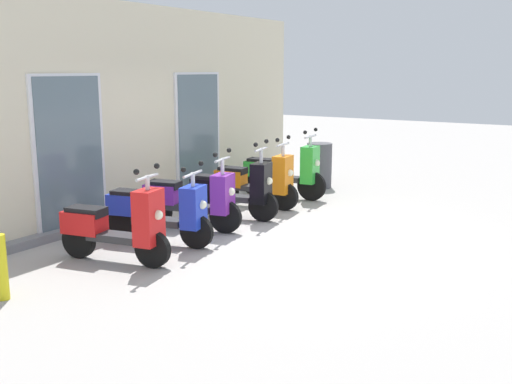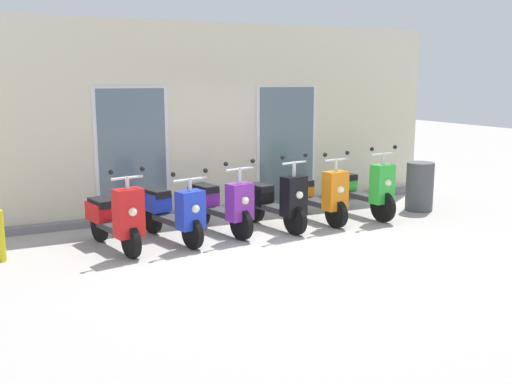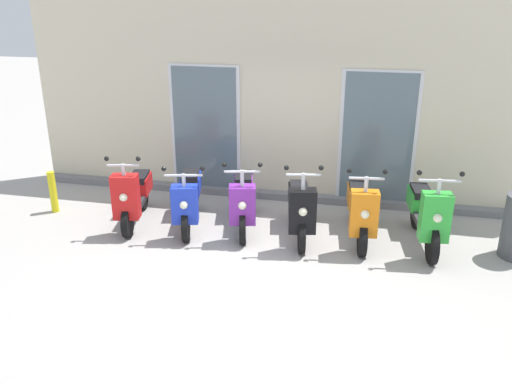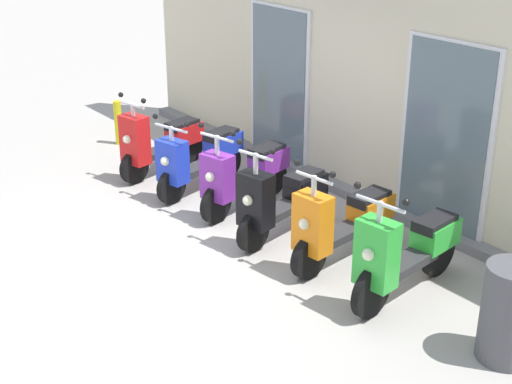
{
  "view_description": "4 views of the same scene",
  "coord_description": "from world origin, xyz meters",
  "px_view_note": "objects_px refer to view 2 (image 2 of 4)",
  "views": [
    {
      "loc": [
        -7.2,
        -4.46,
        2.36
      ],
      "look_at": [
        0.21,
        0.32,
        0.54
      ],
      "focal_mm": 41.92,
      "sensor_mm": 36.0,
      "label": 1
    },
    {
      "loc": [
        -3.91,
        -7.36,
        2.42
      ],
      "look_at": [
        -0.1,
        0.49,
        0.73
      ],
      "focal_mm": 41.08,
      "sensor_mm": 36.0,
      "label": 2
    },
    {
      "loc": [
        1.39,
        -6.32,
        3.49
      ],
      "look_at": [
        -0.22,
        0.86,
        0.67
      ],
      "focal_mm": 37.28,
      "sensor_mm": 36.0,
      "label": 3
    },
    {
      "loc": [
        6.44,
        -4.11,
        3.88
      ],
      "look_at": [
        0.32,
        0.6,
        0.59
      ],
      "focal_mm": 51.67,
      "sensor_mm": 36.0,
      "label": 4
    }
  ],
  "objects_px": {
    "scooter_purple": "(220,204)",
    "scooter_green": "(362,188)",
    "scooter_black": "(275,200)",
    "scooter_red": "(115,217)",
    "scooter_orange": "(316,195)",
    "trash_bin": "(420,186)",
    "scooter_blue": "(172,210)",
    "curb_bollard": "(0,236)"
  },
  "relations": [
    {
      "from": "scooter_purple",
      "to": "scooter_green",
      "type": "bearing_deg",
      "value": -0.63
    },
    {
      "from": "scooter_black",
      "to": "scooter_red",
      "type": "bearing_deg",
      "value": -178.56
    },
    {
      "from": "scooter_orange",
      "to": "scooter_green",
      "type": "height_order",
      "value": "scooter_green"
    },
    {
      "from": "scooter_black",
      "to": "trash_bin",
      "type": "distance_m",
      "value": 3.05
    },
    {
      "from": "trash_bin",
      "to": "scooter_red",
      "type": "bearing_deg",
      "value": -178.97
    },
    {
      "from": "scooter_blue",
      "to": "scooter_orange",
      "type": "bearing_deg",
      "value": 2.45
    },
    {
      "from": "scooter_blue",
      "to": "scooter_black",
      "type": "relative_size",
      "value": 1.03
    },
    {
      "from": "trash_bin",
      "to": "scooter_purple",
      "type": "bearing_deg",
      "value": 178.39
    },
    {
      "from": "scooter_purple",
      "to": "scooter_orange",
      "type": "bearing_deg",
      "value": -0.23
    },
    {
      "from": "scooter_orange",
      "to": "scooter_green",
      "type": "relative_size",
      "value": 0.95
    },
    {
      "from": "scooter_orange",
      "to": "scooter_purple",
      "type": "bearing_deg",
      "value": 179.77
    },
    {
      "from": "scooter_blue",
      "to": "trash_bin",
      "type": "bearing_deg",
      "value": 0.1
    },
    {
      "from": "scooter_red",
      "to": "scooter_black",
      "type": "bearing_deg",
      "value": 1.44
    },
    {
      "from": "scooter_blue",
      "to": "scooter_black",
      "type": "distance_m",
      "value": 1.75
    },
    {
      "from": "scooter_red",
      "to": "scooter_black",
      "type": "xyz_separation_m",
      "value": [
        2.62,
        0.07,
        0.0
      ]
    },
    {
      "from": "scooter_black",
      "to": "scooter_green",
      "type": "xyz_separation_m",
      "value": [
        1.79,
        0.12,
        0.03
      ]
    },
    {
      "from": "scooter_black",
      "to": "scooter_blue",
      "type": "bearing_deg",
      "value": 179.1
    },
    {
      "from": "scooter_blue",
      "to": "scooter_green",
      "type": "height_order",
      "value": "scooter_green"
    },
    {
      "from": "curb_bollard",
      "to": "trash_bin",
      "type": "height_order",
      "value": "trash_bin"
    },
    {
      "from": "scooter_green",
      "to": "trash_bin",
      "type": "height_order",
      "value": "scooter_green"
    },
    {
      "from": "scooter_purple",
      "to": "scooter_orange",
      "type": "xyz_separation_m",
      "value": [
        1.77,
        -0.01,
        -0.01
      ]
    },
    {
      "from": "scooter_blue",
      "to": "scooter_orange",
      "type": "xyz_separation_m",
      "value": [
        2.61,
        0.11,
        -0.01
      ]
    },
    {
      "from": "scooter_green",
      "to": "scooter_orange",
      "type": "bearing_deg",
      "value": 178.6
    },
    {
      "from": "scooter_purple",
      "to": "trash_bin",
      "type": "distance_m",
      "value": 3.95
    },
    {
      "from": "scooter_blue",
      "to": "curb_bollard",
      "type": "height_order",
      "value": "scooter_blue"
    },
    {
      "from": "scooter_orange",
      "to": "scooter_green",
      "type": "distance_m",
      "value": 0.93
    },
    {
      "from": "scooter_purple",
      "to": "scooter_black",
      "type": "distance_m",
      "value": 0.92
    },
    {
      "from": "scooter_blue",
      "to": "scooter_black",
      "type": "xyz_separation_m",
      "value": [
        1.75,
        -0.03,
        0.0
      ]
    },
    {
      "from": "scooter_red",
      "to": "scooter_orange",
      "type": "xyz_separation_m",
      "value": [
        3.49,
        0.21,
        -0.01
      ]
    },
    {
      "from": "scooter_purple",
      "to": "trash_bin",
      "type": "height_order",
      "value": "scooter_purple"
    },
    {
      "from": "scooter_red",
      "to": "scooter_orange",
      "type": "height_order",
      "value": "scooter_orange"
    },
    {
      "from": "scooter_purple",
      "to": "scooter_orange",
      "type": "relative_size",
      "value": 0.99
    },
    {
      "from": "scooter_black",
      "to": "trash_bin",
      "type": "relative_size",
      "value": 1.7
    },
    {
      "from": "trash_bin",
      "to": "scooter_blue",
      "type": "bearing_deg",
      "value": -179.9
    },
    {
      "from": "scooter_red",
      "to": "scooter_black",
      "type": "distance_m",
      "value": 2.62
    },
    {
      "from": "scooter_blue",
      "to": "scooter_purple",
      "type": "xyz_separation_m",
      "value": [
        0.84,
        0.12,
        0.0
      ]
    },
    {
      "from": "scooter_green",
      "to": "curb_bollard",
      "type": "bearing_deg",
      "value": -179.49
    },
    {
      "from": "scooter_blue",
      "to": "scooter_black",
      "type": "bearing_deg",
      "value": -0.9
    },
    {
      "from": "scooter_green",
      "to": "scooter_red",
      "type": "bearing_deg",
      "value": -177.63
    },
    {
      "from": "scooter_green",
      "to": "trash_bin",
      "type": "bearing_deg",
      "value": -3.7
    },
    {
      "from": "scooter_blue",
      "to": "scooter_purple",
      "type": "distance_m",
      "value": 0.85
    },
    {
      "from": "scooter_purple",
      "to": "trash_bin",
      "type": "xyz_separation_m",
      "value": [
        3.95,
        -0.11,
        -0.03
      ]
    }
  ]
}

